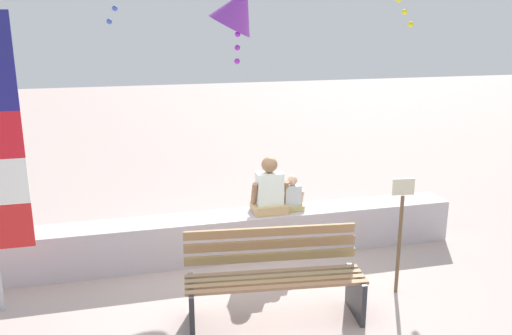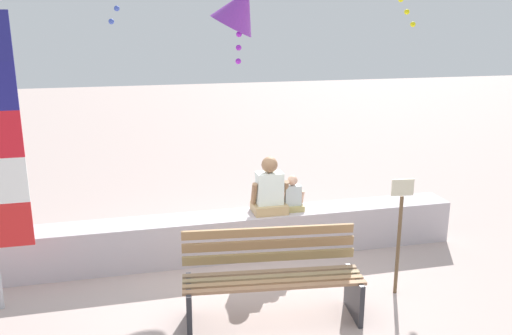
{
  "view_description": "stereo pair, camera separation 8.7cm",
  "coord_description": "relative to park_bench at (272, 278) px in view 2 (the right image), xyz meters",
  "views": [
    {
      "loc": [
        -1.3,
        -5.38,
        2.94
      ],
      "look_at": [
        0.33,
        0.9,
        1.16
      ],
      "focal_mm": 37.98,
      "sensor_mm": 36.0,
      "label": 1
    },
    {
      "loc": [
        -1.21,
        -5.4,
        2.94
      ],
      "look_at": [
        0.33,
        0.9,
        1.16
      ],
      "focal_mm": 37.98,
      "sensor_mm": 36.0,
      "label": 2
    }
  ],
  "objects": [
    {
      "name": "park_bench",
      "position": [
        0.0,
        0.0,
        0.0
      ],
      "size": [
        1.84,
        0.81,
        0.88
      ],
      "color": "#A57755",
      "rests_on": "ground"
    },
    {
      "name": "person_child",
      "position": [
        0.68,
        1.52,
        0.31
      ],
      "size": [
        0.3,
        0.22,
        0.47
      ],
      "color": "tan",
      "rests_on": "seawall_ledge"
    },
    {
      "name": "seawall_ledge",
      "position": [
        -0.12,
        1.52,
        -0.15
      ],
      "size": [
        5.92,
        0.48,
        0.56
      ],
      "primitive_type": "cube",
      "color": "#BCB2B8",
      "rests_on": "ground"
    },
    {
      "name": "sign_post",
      "position": [
        1.46,
        0.14,
        0.35
      ],
      "size": [
        0.24,
        0.05,
        1.32
      ],
      "color": "brown",
      "rests_on": "ground"
    },
    {
      "name": "person_adult",
      "position": [
        0.38,
        1.52,
        0.42
      ],
      "size": [
        0.48,
        0.35,
        0.73
      ],
      "color": "tan",
      "rests_on": "seawall_ledge"
    },
    {
      "name": "ground_plane",
      "position": [
        -0.12,
        0.62,
        -0.43
      ],
      "size": [
        40.0,
        40.0,
        0.0
      ],
      "primitive_type": "plane",
      "color": "#B49E97"
    },
    {
      "name": "kite_purple",
      "position": [
        0.35,
        3.1,
        2.66
      ],
      "size": [
        1.01,
        0.88,
        1.17
      ],
      "color": "purple"
    }
  ]
}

